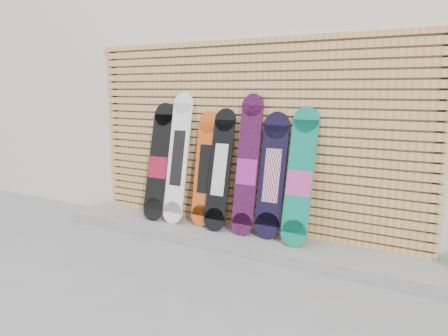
{
  "coord_description": "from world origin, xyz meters",
  "views": [
    {
      "loc": [
        2.14,
        -3.51,
        1.74
      ],
      "look_at": [
        -0.31,
        0.75,
        0.85
      ],
      "focal_mm": 35.0,
      "sensor_mm": 36.0,
      "label": 1
    }
  ],
  "objects_px": {
    "snowboard_2": "(205,169)",
    "snowboard_6": "(300,177)",
    "snowboard_1": "(178,158)",
    "snowboard_4": "(247,166)",
    "snowboard_0": "(159,162)",
    "snowboard_3": "(220,170)",
    "snowboard_5": "(272,176)"
  },
  "relations": [
    {
      "from": "snowboard_2",
      "to": "snowboard_6",
      "type": "distance_m",
      "value": 1.21
    },
    {
      "from": "snowboard_5",
      "to": "snowboard_2",
      "type": "bearing_deg",
      "value": 179.47
    },
    {
      "from": "snowboard_1",
      "to": "snowboard_3",
      "type": "bearing_deg",
      "value": 0.14
    },
    {
      "from": "snowboard_2",
      "to": "snowboard_4",
      "type": "distance_m",
      "value": 0.59
    },
    {
      "from": "snowboard_2",
      "to": "snowboard_3",
      "type": "relative_size",
      "value": 0.97
    },
    {
      "from": "snowboard_1",
      "to": "snowboard_6",
      "type": "distance_m",
      "value": 1.58
    },
    {
      "from": "snowboard_0",
      "to": "snowboard_5",
      "type": "distance_m",
      "value": 1.53
    },
    {
      "from": "snowboard_5",
      "to": "snowboard_0",
      "type": "bearing_deg",
      "value": -178.24
    },
    {
      "from": "snowboard_0",
      "to": "snowboard_4",
      "type": "xyz_separation_m",
      "value": [
        1.23,
        0.03,
        0.06
      ]
    },
    {
      "from": "snowboard_2",
      "to": "snowboard_3",
      "type": "xyz_separation_m",
      "value": [
        0.23,
        -0.04,
        0.02
      ]
    },
    {
      "from": "snowboard_0",
      "to": "snowboard_1",
      "type": "distance_m",
      "value": 0.3
    },
    {
      "from": "snowboard_3",
      "to": "snowboard_5",
      "type": "distance_m",
      "value": 0.65
    },
    {
      "from": "snowboard_3",
      "to": "snowboard_5",
      "type": "relative_size",
      "value": 1.02
    },
    {
      "from": "snowboard_1",
      "to": "snowboard_4",
      "type": "bearing_deg",
      "value": 0.72
    },
    {
      "from": "snowboard_1",
      "to": "snowboard_4",
      "type": "height_order",
      "value": "snowboard_1"
    },
    {
      "from": "snowboard_1",
      "to": "snowboard_2",
      "type": "distance_m",
      "value": 0.38
    },
    {
      "from": "snowboard_2",
      "to": "snowboard_6",
      "type": "bearing_deg",
      "value": -2.43
    },
    {
      "from": "snowboard_0",
      "to": "snowboard_1",
      "type": "xyz_separation_m",
      "value": [
        0.29,
        0.02,
        0.08
      ]
    },
    {
      "from": "snowboard_0",
      "to": "snowboard_3",
      "type": "xyz_separation_m",
      "value": [
        0.88,
        0.02,
        -0.01
      ]
    },
    {
      "from": "snowboard_1",
      "to": "snowboard_5",
      "type": "height_order",
      "value": "snowboard_1"
    },
    {
      "from": "snowboard_1",
      "to": "snowboard_4",
      "type": "relative_size",
      "value": 1.01
    },
    {
      "from": "snowboard_1",
      "to": "snowboard_6",
      "type": "relative_size",
      "value": 1.1
    },
    {
      "from": "snowboard_2",
      "to": "snowboard_1",
      "type": "bearing_deg",
      "value": -173.88
    },
    {
      "from": "snowboard_2",
      "to": "snowboard_6",
      "type": "height_order",
      "value": "snowboard_6"
    },
    {
      "from": "snowboard_3",
      "to": "snowboard_2",
      "type": "bearing_deg",
      "value": 170.79
    },
    {
      "from": "snowboard_6",
      "to": "snowboard_1",
      "type": "bearing_deg",
      "value": 179.55
    },
    {
      "from": "snowboard_4",
      "to": "snowboard_0",
      "type": "bearing_deg",
      "value": -178.7
    },
    {
      "from": "snowboard_3",
      "to": "snowboard_6",
      "type": "height_order",
      "value": "snowboard_6"
    },
    {
      "from": "snowboard_1",
      "to": "snowboard_4",
      "type": "xyz_separation_m",
      "value": [
        0.94,
        0.01,
        -0.02
      ]
    },
    {
      "from": "snowboard_1",
      "to": "snowboard_2",
      "type": "xyz_separation_m",
      "value": [
        0.36,
        0.04,
        -0.11
      ]
    },
    {
      "from": "snowboard_4",
      "to": "snowboard_2",
      "type": "bearing_deg",
      "value": 177.34
    },
    {
      "from": "snowboard_2",
      "to": "snowboard_3",
      "type": "height_order",
      "value": "snowboard_3"
    }
  ]
}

